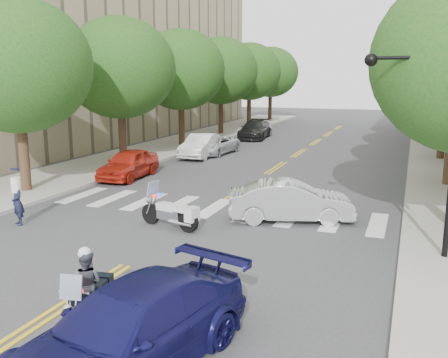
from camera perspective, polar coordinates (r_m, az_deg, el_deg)
The scene contains 23 objects.
ground at distance 14.16m, azimuth -11.18°, elevation -9.72°, with size 140.00×140.00×0.00m, color #38383A.
sidewalk_left at distance 37.40m, azimuth -5.80°, elevation 3.88°, with size 5.00×60.00×0.15m, color #9E9991.
tree_l_0 at distance 23.38m, azimuth -22.62°, elevation 11.89°, with size 6.40×6.40×8.45m.
tree_l_1 at distance 29.74m, azimuth -11.83°, elevation 12.29°, with size 6.40×6.40×8.45m.
tree_l_2 at distance 36.75m, azimuth -4.98°, elevation 12.33°, with size 6.40×6.40×8.45m.
tree_l_3 at distance 44.10m, azimuth -0.36°, elevation 12.26°, with size 6.40×6.40×8.45m.
tree_l_4 at distance 51.64m, azimuth 2.92°, elevation 12.16°, with size 6.40×6.40×8.45m.
tree_l_5 at distance 59.30m, azimuth 5.35°, elevation 12.06°, with size 6.40×6.40×8.45m.
tree_r_2 at distance 33.16m, azimuth 24.22°, elevation 11.44°, with size 6.40×6.40×8.45m.
tree_r_3 at distance 41.15m, azimuth 23.64°, elevation 11.34°, with size 6.40×6.40×8.45m.
tree_r_4 at distance 49.15m, azimuth 23.24°, elevation 11.27°, with size 6.40×6.40×8.45m.
tree_r_5 at distance 57.14m, azimuth 22.96°, elevation 11.22°, with size 6.40×6.40×8.45m.
traffic_signal_pole at distance 14.69m, azimuth 23.15°, elevation 5.31°, with size 2.82×0.42×6.00m.
motorcycle_police at distance 11.06m, azimuth -15.30°, elevation -11.98°, with size 0.78×2.06×1.68m.
motorcycle_parked at distance 17.03m, azimuth -5.75°, elevation -3.94°, with size 2.38×0.95×1.56m.
officer_standing at distance 18.78m, azimuth -22.52°, elevation -2.46°, with size 0.59×0.39×1.63m, color #171A34.
convertible at distance 18.01m, azimuth 7.62°, elevation -2.51°, with size 1.54×4.42×1.46m, color silver.
sedan_blue at distance 9.25m, azimuth -10.79°, elevation -16.63°, with size 2.12×5.22×1.52m, color #111148.
parked_car_a at distance 25.83m, azimuth -10.85°, elevation 1.72°, with size 1.74×4.33×1.48m, color red.
parked_car_b at distance 32.04m, azimuth -2.63°, elevation 3.83°, with size 1.57×4.51×1.49m, color white.
parked_car_c at distance 33.31m, azimuth -1.10°, elevation 3.91°, with size 2.02×4.39×1.22m, color #B8BAC1.
parked_car_d at distance 41.72m, azimuth 3.53°, elevation 5.66°, with size 2.11×5.19×1.51m, color black.
parked_car_e at distance 42.67m, azimuth 3.93°, elevation 5.76°, with size 1.72×4.27×1.46m, color #A1A0A6.
Camera 1 is at (7.12, -11.12, 5.11)m, focal length 40.00 mm.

